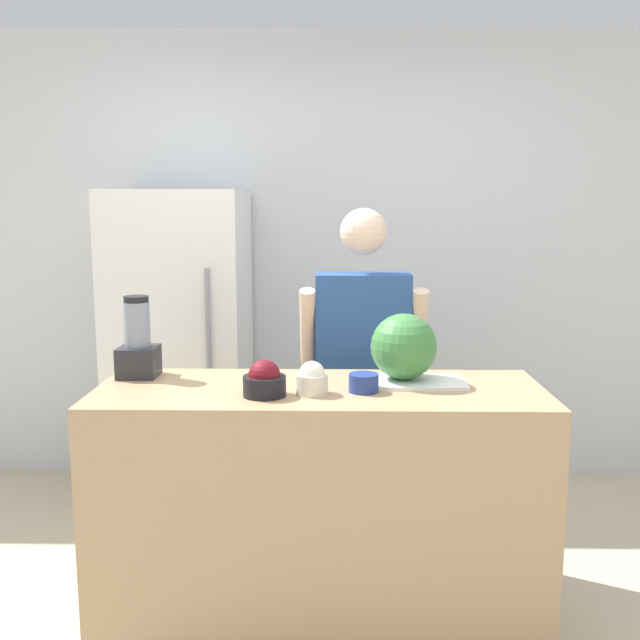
# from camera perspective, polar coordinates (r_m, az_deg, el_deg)

# --- Properties ---
(wall_back) EXTENTS (8.00, 0.06, 2.60)m
(wall_back) POSITION_cam_1_polar(r_m,az_deg,el_deg) (4.22, 0.40, 4.81)
(wall_back) COLOR silver
(wall_back) RESTS_ON ground_plane
(counter_island) EXTENTS (1.67, 0.61, 0.95)m
(counter_island) POSITION_cam_1_polar(r_m,az_deg,el_deg) (2.81, -0.01, -14.84)
(counter_island) COLOR tan
(counter_island) RESTS_ON ground_plane
(refrigerator) EXTENTS (0.70, 0.72, 1.70)m
(refrigerator) POSITION_cam_1_polar(r_m,az_deg,el_deg) (3.97, -10.99, -2.20)
(refrigerator) COLOR white
(refrigerator) RESTS_ON ground_plane
(person) EXTENTS (0.56, 0.26, 1.61)m
(person) POSITION_cam_1_polar(r_m,az_deg,el_deg) (3.28, 3.39, -4.96)
(person) COLOR #333338
(person) RESTS_ON ground_plane
(cutting_board) EXTENTS (0.41, 0.23, 0.01)m
(cutting_board) POSITION_cam_1_polar(r_m,az_deg,el_deg) (2.74, 7.25, -4.93)
(cutting_board) COLOR white
(cutting_board) RESTS_ON counter_island
(watermelon) EXTENTS (0.25, 0.25, 0.25)m
(watermelon) POSITION_cam_1_polar(r_m,az_deg,el_deg) (2.72, 6.71, -2.12)
(watermelon) COLOR #3D7F3D
(watermelon) RESTS_ON cutting_board
(bowl_cherries) EXTENTS (0.15, 0.15, 0.13)m
(bowl_cherries) POSITION_cam_1_polar(r_m,az_deg,el_deg) (2.54, -4.47, -4.90)
(bowl_cherries) COLOR black
(bowl_cherries) RESTS_ON counter_island
(bowl_cream) EXTENTS (0.12, 0.12, 0.12)m
(bowl_cream) POSITION_cam_1_polar(r_m,az_deg,el_deg) (2.56, -0.65, -4.78)
(bowl_cream) COLOR beige
(bowl_cream) RESTS_ON counter_island
(bowl_small_blue) EXTENTS (0.11, 0.11, 0.07)m
(bowl_small_blue) POSITION_cam_1_polar(r_m,az_deg,el_deg) (2.60, 3.51, -5.04)
(bowl_small_blue) COLOR navy
(bowl_small_blue) RESTS_ON counter_island
(blender) EXTENTS (0.15, 0.15, 0.32)m
(blender) POSITION_cam_1_polar(r_m,az_deg,el_deg) (2.89, -14.36, -1.92)
(blender) COLOR #28282D
(blender) RESTS_ON counter_island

